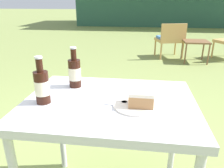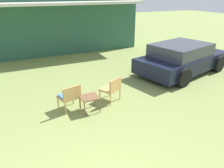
# 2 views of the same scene
# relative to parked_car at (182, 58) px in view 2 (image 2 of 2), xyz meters

# --- Properties ---
(cabin_building) EXTENTS (9.26, 4.44, 3.13)m
(cabin_building) POSITION_rel_parked_car_xyz_m (-4.03, 6.26, 0.98)
(cabin_building) COLOR #2D5B47
(cabin_building) RESTS_ON ground_plane
(parked_car) EXTENTS (4.29, 2.74, 1.20)m
(parked_car) POSITION_rel_parked_car_xyz_m (0.00, 0.00, 0.00)
(parked_car) COLOR black
(parked_car) RESTS_ON ground_plane
(wicker_chair_cushioned) EXTENTS (0.63, 0.58, 0.74)m
(wicker_chair_cushioned) POSITION_rel_parked_car_xyz_m (-4.90, -1.09, -0.16)
(wicker_chair_cushioned) COLOR tan
(wicker_chair_cushioned) RESTS_ON ground_plane
(wicker_chair_plain) EXTENTS (0.69, 0.66, 0.74)m
(wicker_chair_plain) POSITION_rel_parked_car_xyz_m (-3.62, -1.10, -0.16)
(wicker_chair_plain) COLOR tan
(wicker_chair_plain) RESTS_ON ground_plane
(garden_side_table) EXTENTS (0.48, 0.46, 0.43)m
(garden_side_table) POSITION_rel_parked_car_xyz_m (-4.43, -1.37, -0.22)
(garden_side_table) COLOR brown
(garden_side_table) RESTS_ON ground_plane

